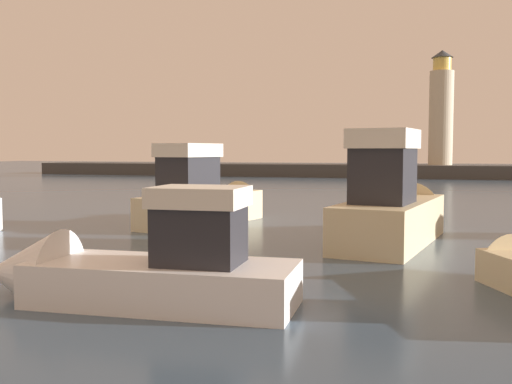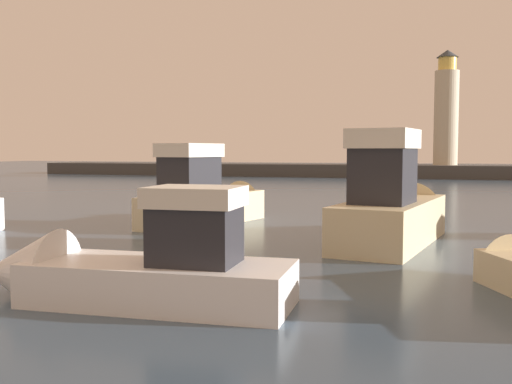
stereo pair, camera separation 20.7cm
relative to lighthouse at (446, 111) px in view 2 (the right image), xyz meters
name	(u,v)px [view 2 (the right image)]	position (x,y,z in m)	size (l,w,h in m)	color
ground_plane	(353,202)	(-5.82, -33.66, -7.47)	(220.00, 220.00, 0.00)	#384C60
breakwater	(392,171)	(-5.82, 0.00, -6.75)	(87.89, 6.81, 1.44)	#423F3D
lighthouse	(446,111)	(0.00, 0.00, 0.00)	(2.63, 2.63, 12.73)	beige
motorboat_2	(397,208)	(-2.34, -48.58, -6.35)	(3.69, 8.68, 4.05)	beige
motorboat_3	(114,270)	(-7.37, -58.52, -6.82)	(6.84, 2.30, 2.88)	white
motorboat_6	(212,198)	(-10.20, -45.66, -6.40)	(3.86, 8.20, 3.64)	beige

